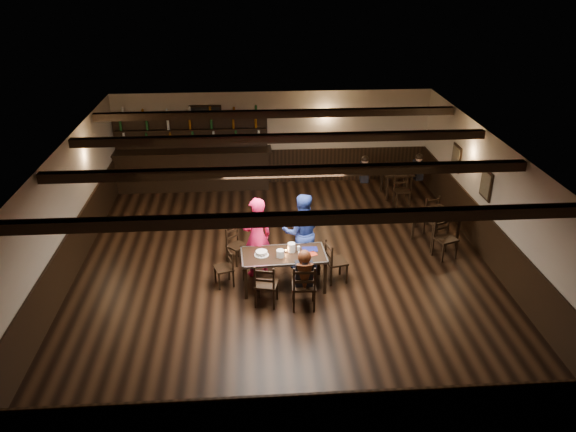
{
  "coord_description": "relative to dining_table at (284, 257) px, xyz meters",
  "views": [
    {
      "loc": [
        -0.69,
        -10.57,
        6.25
      ],
      "look_at": [
        0.08,
        0.2,
        1.13
      ],
      "focal_mm": 35.0,
      "sensor_mm": 36.0,
      "label": 1
    }
  ],
  "objects": [
    {
      "name": "bg_patron_left",
      "position": [
        2.52,
        4.48,
        0.15
      ],
      "size": [
        0.24,
        0.37,
        0.73
      ],
      "color": "black",
      "rests_on": "ground"
    },
    {
      "name": "salt_shaker",
      "position": [
        0.3,
        -0.1,
        0.12
      ],
      "size": [
        0.04,
        0.04,
        0.09
      ],
      "primitive_type": "cylinder",
      "color": "silver",
      "rests_on": "dining_table"
    },
    {
      "name": "menu_blue",
      "position": [
        0.55,
        0.16,
        0.07
      ],
      "size": [
        0.31,
        0.22,
        0.0
      ],
      "primitive_type": "cube",
      "rotation": [
        0.0,
        0.0,
        -0.02
      ],
      "color": "#0F124D",
      "rests_on": "dining_table"
    },
    {
      "name": "pepper_shaker",
      "position": [
        0.41,
        -0.06,
        0.12
      ],
      "size": [
        0.04,
        0.04,
        0.1
      ],
      "primitive_type": "cylinder",
      "color": "#A5A8AD",
      "rests_on": "dining_table"
    },
    {
      "name": "man_blue",
      "position": [
        0.43,
        0.73,
        0.18
      ],
      "size": [
        0.85,
        0.67,
        1.72
      ],
      "primitive_type": "imported",
      "rotation": [
        0.0,
        0.0,
        3.17
      ],
      "color": "navy",
      "rests_on": "ground"
    },
    {
      "name": "ground",
      "position": [
        0.08,
        0.78,
        -0.68
      ],
      "size": [
        10.0,
        10.0,
        0.0
      ],
      "primitive_type": "plane",
      "color": "black",
      "rests_on": "ground"
    },
    {
      "name": "bg_patron_right",
      "position": [
        4.04,
        4.56,
        0.15
      ],
      "size": [
        0.25,
        0.37,
        0.73
      ],
      "color": "black",
      "rests_on": "ground"
    },
    {
      "name": "tea_light",
      "position": [
        0.05,
        0.08,
        0.1
      ],
      "size": [
        0.06,
        0.06,
        0.06
      ],
      "color": "#A5A8AD",
      "rests_on": "dining_table"
    },
    {
      "name": "dining_table",
      "position": [
        0.0,
        0.0,
        0.0
      ],
      "size": [
        1.74,
        0.93,
        0.75
      ],
      "color": "black",
      "rests_on": "ground"
    },
    {
      "name": "woman_pink",
      "position": [
        -0.52,
        0.52,
        0.2
      ],
      "size": [
        0.75,
        0.62,
        1.76
      ],
      "primitive_type": "imported",
      "rotation": [
        0.0,
        0.0,
        3.5
      ],
      "color": "#FF173D",
      "rests_on": "ground"
    },
    {
      "name": "chair_end_left",
      "position": [
        -1.15,
        0.16,
        -0.22
      ],
      "size": [
        0.44,
        0.46,
        0.78
      ],
      "color": "black",
      "rests_on": "ground"
    },
    {
      "name": "menu_red",
      "position": [
        0.52,
        -0.04,
        0.07
      ],
      "size": [
        0.32,
        0.28,
        0.0
      ],
      "primitive_type": "cube",
      "rotation": [
        0.0,
        0.0,
        0.38
      ],
      "color": "#9F2611",
      "rests_on": "dining_table"
    },
    {
      "name": "chair_near_left",
      "position": [
        -0.39,
        -0.69,
        -0.15
      ],
      "size": [
        0.5,
        0.49,
        0.9
      ],
      "color": "black",
      "rests_on": "ground"
    },
    {
      "name": "plate_stack_b",
      "position": [
        0.17,
        0.1,
        0.16
      ],
      "size": [
        0.15,
        0.15,
        0.18
      ],
      "primitive_type": "cylinder",
      "color": "white",
      "rests_on": "dining_table"
    },
    {
      "name": "plate_stack_a",
      "position": [
        -0.07,
        -0.1,
        0.15
      ],
      "size": [
        0.16,
        0.16,
        0.15
      ],
      "primitive_type": "cylinder",
      "color": "white",
      "rests_on": "dining_table"
    },
    {
      "name": "drink_glass",
      "position": [
        0.31,
        0.12,
        0.12
      ],
      "size": [
        0.06,
        0.06,
        0.1
      ],
      "primitive_type": "cylinder",
      "color": "silver",
      "rests_on": "dining_table"
    },
    {
      "name": "cake",
      "position": [
        -0.44,
        -0.01,
        0.11
      ],
      "size": [
        0.29,
        0.29,
        0.09
      ],
      "color": "white",
      "rests_on": "dining_table"
    },
    {
      "name": "room_shell",
      "position": [
        0.09,
        0.82,
        1.07
      ],
      "size": [
        9.02,
        10.02,
        2.71
      ],
      "color": "#BAAF9A",
      "rests_on": "ground"
    },
    {
      "name": "bar_counter",
      "position": [
        -2.25,
        5.5,
        0.05
      ],
      "size": [
        4.51,
        0.7,
        2.2
      ],
      "color": "black",
      "rests_on": "ground"
    },
    {
      "name": "chair_far_pushed",
      "position": [
        -1.0,
        1.12,
        -0.21
      ],
      "size": [
        0.52,
        0.52,
        0.81
      ],
      "color": "black",
      "rests_on": "ground"
    },
    {
      "name": "seated_person",
      "position": [
        0.34,
        -0.78,
        0.15
      ],
      "size": [
        0.34,
        0.5,
        0.82
      ],
      "color": "black",
      "rests_on": "ground"
    },
    {
      "name": "back_table_a",
      "position": [
        3.66,
        1.65,
        -0.03
      ],
      "size": [
        1.12,
        1.12,
        0.75
      ],
      "color": "black",
      "rests_on": "ground"
    },
    {
      "name": "chair_near_right",
      "position": [
        0.33,
        -0.85,
        -0.12
      ],
      "size": [
        0.47,
        0.45,
        0.97
      ],
      "color": "black",
      "rests_on": "ground"
    },
    {
      "name": "chair_end_right",
      "position": [
        1.02,
        0.13,
        -0.15
      ],
      "size": [
        0.49,
        0.5,
        0.9
      ],
      "color": "black",
      "rests_on": "ground"
    },
    {
      "name": "back_table_b",
      "position": [
        3.42,
        4.47,
        -0.03
      ],
      "size": [
        0.8,
        0.8,
        0.75
      ],
      "color": "black",
      "rests_on": "ground"
    }
  ]
}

